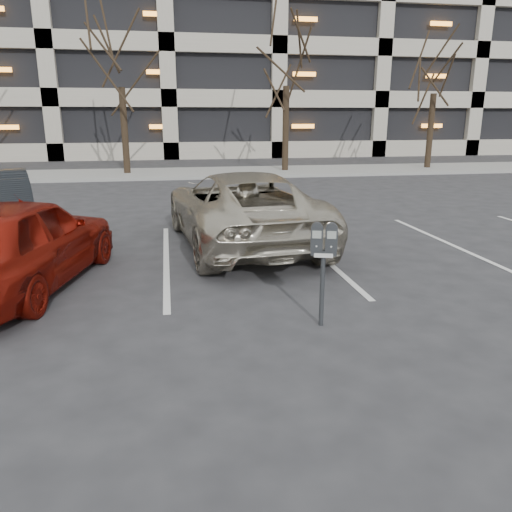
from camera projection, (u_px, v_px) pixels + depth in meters
name	position (u px, v px, depth m)	size (l,w,h in m)	color
ground	(269.00, 300.00, 6.94)	(140.00, 140.00, 0.00)	#28282B
sidewalk	(197.00, 173.00, 22.09)	(80.00, 4.00, 0.12)	gray
stall_lines	(166.00, 260.00, 8.88)	(16.90, 5.20, 0.00)	silver
parking_garage	(335.00, 25.00, 38.54)	(52.00, 20.00, 19.00)	black
tree_b	(118.00, 29.00, 20.03)	(3.56, 3.56, 8.08)	black
tree_c	(287.00, 29.00, 21.15)	(3.68, 3.68, 8.36)	black
tree_d	(438.00, 44.00, 22.44)	(3.42, 3.42, 7.77)	black
parking_meter	(324.00, 249.00, 5.85)	(0.34, 0.21, 1.25)	black
suv_silver	(242.00, 208.00, 9.84)	(2.88, 5.41, 1.45)	#BDB4A1
car_red	(18.00, 243.00, 7.24)	(1.65, 4.10, 1.40)	maroon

